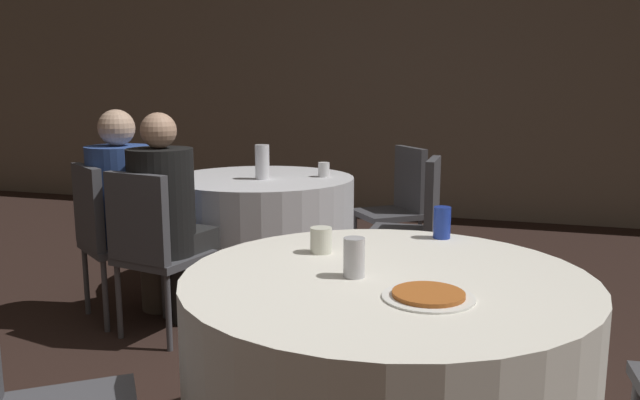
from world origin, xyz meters
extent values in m
cube|color=gray|center=(0.00, 4.67, 1.40)|extent=(16.00, 0.06, 2.80)
cylinder|color=white|center=(0.24, 0.14, 0.37)|extent=(1.27, 1.27, 0.73)
cylinder|color=silver|center=(-0.96, 2.00, 0.37)|extent=(1.20, 1.20, 0.73)
cube|color=#47474C|center=(-0.04, 2.01, 0.42)|extent=(0.41, 0.41, 0.04)
cube|color=#47474C|center=(0.14, 2.02, 0.67)|extent=(0.05, 0.38, 0.45)
cylinder|color=#4C4C51|center=(-0.20, 1.84, 0.20)|extent=(0.03, 0.03, 0.40)
cylinder|color=#4C4C51|center=(-0.21, 2.18, 0.20)|extent=(0.03, 0.03, 0.40)
cylinder|color=#4C4C51|center=(0.14, 1.85, 0.20)|extent=(0.03, 0.03, 0.40)
cylinder|color=#4C4C51|center=(0.13, 2.19, 0.20)|extent=(0.03, 0.03, 0.40)
cube|color=#47474C|center=(-1.50, 1.26, 0.42)|extent=(0.56, 0.56, 0.04)
cube|color=#47474C|center=(-1.60, 1.11, 0.67)|extent=(0.34, 0.26, 0.45)
cylinder|color=#4C4C51|center=(-1.54, 1.49, 0.20)|extent=(0.03, 0.03, 0.40)
cylinder|color=#4C4C51|center=(-1.26, 1.29, 0.20)|extent=(0.03, 0.03, 0.40)
cylinder|color=#4C4C51|center=(-1.74, 1.22, 0.20)|extent=(0.03, 0.03, 0.40)
cylinder|color=#4C4C51|center=(-1.46, 1.02, 0.20)|extent=(0.03, 0.03, 0.40)
cube|color=#47474C|center=(-1.14, 1.10, 0.42)|extent=(0.47, 0.47, 0.04)
cube|color=#47474C|center=(-1.17, 0.92, 0.67)|extent=(0.38, 0.12, 0.45)
cylinder|color=#4C4C51|center=(-1.27, 1.30, 0.20)|extent=(0.03, 0.03, 0.40)
cylinder|color=#4C4C51|center=(-0.94, 1.23, 0.20)|extent=(0.03, 0.03, 0.40)
cylinder|color=#4C4C51|center=(-1.34, 0.96, 0.20)|extent=(0.03, 0.03, 0.40)
cylinder|color=#4C4C51|center=(-1.00, 0.90, 0.20)|extent=(0.03, 0.03, 0.40)
cube|color=#47474C|center=(-0.24, 2.58, 0.42)|extent=(0.56, 0.56, 0.04)
cube|color=#47474C|center=(-0.10, 2.69, 0.67)|extent=(0.28, 0.33, 0.45)
cylinder|color=#4C4C51|center=(-0.27, 2.34, 0.20)|extent=(0.03, 0.03, 0.40)
cylinder|color=#4C4C51|center=(-0.48, 2.61, 0.20)|extent=(0.03, 0.03, 0.40)
cylinder|color=#4C4C51|center=(0.00, 2.55, 0.20)|extent=(0.03, 0.03, 0.40)
cylinder|color=#4C4C51|center=(-0.21, 2.82, 0.20)|extent=(0.03, 0.03, 0.40)
cylinder|color=#4C4238|center=(-1.37, 1.43, 0.22)|extent=(0.24, 0.24, 0.44)
cube|color=#4C4238|center=(-1.43, 1.34, 0.49)|extent=(0.46, 0.46, 0.12)
cylinder|color=#33519E|center=(-1.50, 1.26, 0.71)|extent=(0.36, 0.36, 0.55)
sphere|color=#DBB293|center=(-1.50, 1.26, 1.09)|extent=(0.20, 0.20, 0.20)
cylinder|color=#282828|center=(-1.09, 1.31, 0.22)|extent=(0.24, 0.24, 0.44)
cube|color=#282828|center=(-1.12, 1.21, 0.49)|extent=(0.38, 0.38, 0.12)
cylinder|color=black|center=(-1.14, 1.10, 0.72)|extent=(0.34, 0.34, 0.56)
sphere|color=tan|center=(-1.14, 1.10, 1.09)|extent=(0.18, 0.18, 0.18)
cylinder|color=white|center=(0.39, -0.05, 0.74)|extent=(0.26, 0.26, 0.01)
cylinder|color=#B25B23|center=(0.39, -0.05, 0.75)|extent=(0.20, 0.20, 0.01)
cylinder|color=silver|center=(0.15, 0.08, 0.79)|extent=(0.07, 0.07, 0.12)
cylinder|color=#1E38A5|center=(0.35, 0.67, 0.79)|extent=(0.07, 0.07, 0.12)
cylinder|color=silver|center=(-0.03, 0.33, 0.78)|extent=(0.08, 0.08, 0.09)
cylinder|color=white|center=(-0.92, 1.93, 0.84)|extent=(0.09, 0.09, 0.22)
cylinder|color=white|center=(-0.57, 2.14, 0.78)|extent=(0.07, 0.07, 0.09)
camera|label=1|loc=(0.59, -1.69, 1.30)|focal=35.00mm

